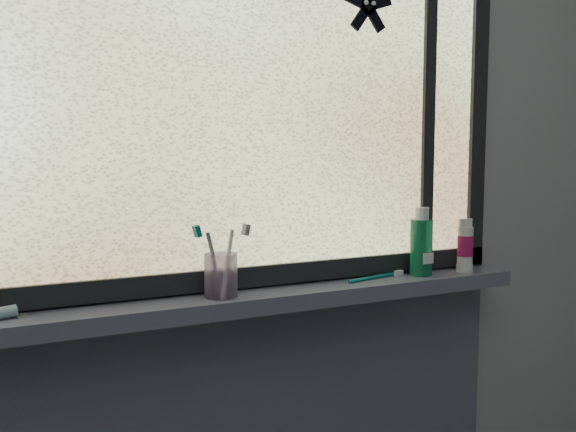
{
  "coord_description": "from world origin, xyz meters",
  "views": [
    {
      "loc": [
        -0.52,
        -0.15,
        1.36
      ],
      "look_at": [
        0.07,
        1.05,
        1.22
      ],
      "focal_mm": 40.0,
      "sensor_mm": 36.0,
      "label": 1
    }
  ],
  "objects": [
    {
      "name": "frame_mullion",
      "position": [
        0.6,
        1.28,
        1.53
      ],
      "size": [
        0.03,
        0.03,
        1.0
      ],
      "primitive_type": "cube",
      "color": "black",
      "rests_on": "wall_back"
    },
    {
      "name": "cream_tube",
      "position": [
        0.69,
        1.21,
        1.1
      ],
      "size": [
        0.06,
        0.06,
        0.11
      ],
      "primitive_type": "cylinder",
      "rotation": [
        0.0,
        0.0,
        -0.41
      ],
      "color": "silver",
      "rests_on": "windowsill"
    },
    {
      "name": "wall_back",
      "position": [
        0.0,
        1.3,
        1.25
      ],
      "size": [
        3.0,
        0.01,
        2.5
      ],
      "primitive_type": "cube",
      "color": "#9EA3A8",
      "rests_on": "ground"
    },
    {
      "name": "window_pane",
      "position": [
        0.0,
        1.28,
        1.53
      ],
      "size": [
        1.5,
        0.01,
        1.0
      ],
      "primitive_type": "cube",
      "color": "silver",
      "rests_on": "wall_back"
    },
    {
      "name": "frame_right",
      "position": [
        0.78,
        1.28,
        1.53
      ],
      "size": [
        0.05,
        0.03,
        1.1
      ],
      "primitive_type": "cube",
      "color": "black",
      "rests_on": "wall_back"
    },
    {
      "name": "starfish_sticker",
      "position": [
        0.4,
        1.27,
        1.72
      ],
      "size": [
        0.15,
        0.02,
        0.15
      ],
      "primitive_type": null,
      "color": "black",
      "rests_on": "window_pane"
    },
    {
      "name": "toothbrush_lying",
      "position": [
        0.4,
        1.24,
        1.03
      ],
      "size": [
        0.2,
        0.07,
        0.01
      ],
      "primitive_type": null,
      "rotation": [
        0.0,
        0.0,
        0.23
      ],
      "color": "#0C6C71",
      "rests_on": "windowsill"
    },
    {
      "name": "mouthwash_bottle",
      "position": [
        0.55,
        1.23,
        1.11
      ],
      "size": [
        0.07,
        0.07,
        0.15
      ],
      "primitive_type": "cylinder",
      "rotation": [
        0.0,
        0.0,
        -0.26
      ],
      "color": "#1B8E5B",
      "rests_on": "windowsill"
    },
    {
      "name": "toothbrush_cup",
      "position": [
        -0.02,
        1.22,
        1.07
      ],
      "size": [
        0.09,
        0.09,
        0.1
      ],
      "primitive_type": "cylinder",
      "rotation": [
        0.0,
        0.0,
        0.22
      ],
      "color": "#B190BF",
      "rests_on": "windowsill"
    },
    {
      "name": "windowsill",
      "position": [
        0.0,
        1.23,
        1.0
      ],
      "size": [
        1.62,
        0.14,
        0.04
      ],
      "primitive_type": "cube",
      "color": "#50546A",
      "rests_on": "wall_back"
    },
    {
      "name": "frame_bottom",
      "position": [
        0.0,
        1.28,
        1.05
      ],
      "size": [
        1.6,
        0.03,
        0.05
      ],
      "primitive_type": "cube",
      "color": "black",
      "rests_on": "windowsill"
    }
  ]
}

